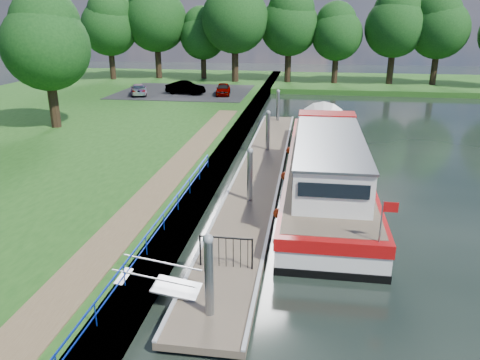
# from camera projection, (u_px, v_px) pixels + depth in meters

# --- Properties ---
(ground) EXTENTS (160.00, 160.00, 0.00)m
(ground) POSITION_uv_depth(u_px,v_px,m) (214.00, 315.00, 14.19)
(ground) COLOR black
(ground) RESTS_ON ground
(bank_edge) EXTENTS (1.10, 90.00, 0.78)m
(bank_edge) POSITION_uv_depth(u_px,v_px,m) (222.00, 159.00, 28.42)
(bank_edge) COLOR #473D2D
(bank_edge) RESTS_ON ground
(far_bank) EXTENTS (60.00, 18.00, 0.60)m
(far_bank) POSITION_uv_depth(u_px,v_px,m) (384.00, 83.00, 60.95)
(far_bank) COLOR #1B4614
(far_bank) RESTS_ON ground
(footpath) EXTENTS (1.60, 40.00, 0.05)m
(footpath) POSITION_uv_depth(u_px,v_px,m) (156.00, 191.00, 22.01)
(footpath) COLOR brown
(footpath) RESTS_ON riverbank
(carpark) EXTENTS (14.00, 12.00, 0.06)m
(carpark) POSITION_uv_depth(u_px,v_px,m) (184.00, 92.00, 50.92)
(carpark) COLOR black
(carpark) RESTS_ON riverbank
(blue_fence) EXTENTS (0.04, 18.04, 0.72)m
(blue_fence) POSITION_uv_depth(u_px,v_px,m) (155.00, 228.00, 16.94)
(blue_fence) COLOR #0C2DBF
(blue_fence) RESTS_ON riverbank
(pontoon) EXTENTS (2.50, 30.00, 0.56)m
(pontoon) POSITION_uv_depth(u_px,v_px,m) (260.00, 174.00, 26.27)
(pontoon) COLOR brown
(pontoon) RESTS_ON ground
(mooring_piles) EXTENTS (0.30, 27.30, 3.55)m
(mooring_piles) POSITION_uv_depth(u_px,v_px,m) (260.00, 155.00, 25.90)
(mooring_piles) COLOR gray
(mooring_piles) RESTS_ON ground
(gangway) EXTENTS (2.58, 1.00, 0.92)m
(gangway) POSITION_uv_depth(u_px,v_px,m) (159.00, 283.00, 14.71)
(gangway) COLOR #A5A8AD
(gangway) RESTS_ON ground
(gate_panel) EXTENTS (1.85, 0.05, 1.15)m
(gate_panel) POSITION_uv_depth(u_px,v_px,m) (226.00, 248.00, 15.87)
(gate_panel) COLOR black
(gate_panel) RESTS_ON ground
(barge) EXTENTS (4.36, 21.15, 4.78)m
(barge) POSITION_uv_depth(u_px,v_px,m) (326.00, 162.00, 25.43)
(barge) COLOR black
(barge) RESTS_ON ground
(horizon_trees) EXTENTS (54.38, 10.03, 12.87)m
(horizon_trees) POSITION_uv_depth(u_px,v_px,m) (279.00, 22.00, 57.22)
(horizon_trees) COLOR #332316
(horizon_trees) RESTS_ON ground
(bank_tree_a) EXTENTS (6.12, 6.12, 9.72)m
(bank_tree_a) POSITION_uv_depth(u_px,v_px,m) (46.00, 40.00, 32.84)
(bank_tree_a) COLOR #332316
(bank_tree_a) RESTS_ON riverbank
(car_a) EXTENTS (1.88, 3.71, 1.21)m
(car_a) POSITION_uv_depth(u_px,v_px,m) (223.00, 89.00, 48.41)
(car_a) COLOR #999999
(car_a) RESTS_ON carpark
(car_b) EXTENTS (4.25, 2.11, 1.34)m
(car_b) POSITION_uv_depth(u_px,v_px,m) (185.00, 88.00, 48.91)
(car_b) COLOR #999999
(car_b) RESTS_ON carpark
(car_c) EXTENTS (2.92, 4.30, 1.16)m
(car_c) POSITION_uv_depth(u_px,v_px,m) (139.00, 89.00, 48.41)
(car_c) COLOR #999999
(car_c) RESTS_ON carpark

